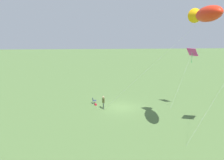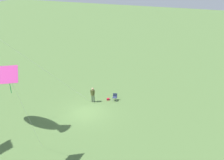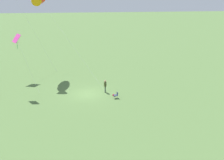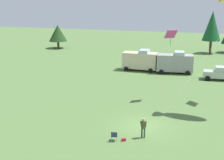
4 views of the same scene
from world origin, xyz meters
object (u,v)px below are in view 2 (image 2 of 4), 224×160
object	(u,v)px
kite_diamond_rainbow	(9,76)
folding_chair	(115,96)
person_kite_flyer	(93,94)
backpack_on_grass	(108,99)

from	to	relation	value
kite_diamond_rainbow	folding_chair	bearing A→B (deg)	-101.99
folding_chair	person_kite_flyer	bearing A→B (deg)	-69.49
backpack_on_grass	kite_diamond_rainbow	world-z (taller)	kite_diamond_rainbow
backpack_on_grass	folding_chair	bearing A→B (deg)	-161.22
folding_chair	backpack_on_grass	bearing A→B (deg)	-82.69
backpack_on_grass	person_kite_flyer	bearing A→B (deg)	37.81
folding_chair	backpack_on_grass	xyz separation A→B (m)	(0.73, 0.25, -0.38)
person_kite_flyer	folding_chair	distance (m)	2.52
folding_chair	backpack_on_grass	world-z (taller)	folding_chair
person_kite_flyer	backpack_on_grass	distance (m)	1.95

